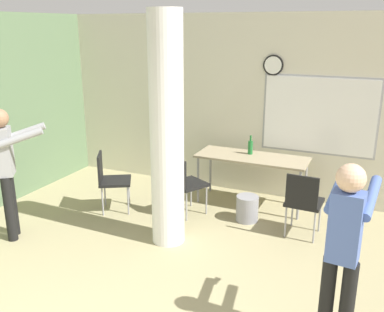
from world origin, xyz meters
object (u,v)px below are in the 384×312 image
at_px(bottle_on_table, 250,147).
at_px(chair_table_left, 185,181).
at_px(folding_table, 252,160).
at_px(chair_near_pillar, 110,177).
at_px(person_playing_side, 344,244).
at_px(person_watching_back, 7,164).
at_px(chair_table_right, 303,200).

xyz_separation_m(bottle_on_table, chair_table_left, (-0.69, -0.85, -0.36)).
height_order(folding_table, chair_near_pillar, chair_near_pillar).
height_order(folding_table, person_playing_side, person_playing_side).
distance_m(bottle_on_table, person_playing_side, 3.14).
height_order(bottle_on_table, chair_table_left, bottle_on_table).
height_order(bottle_on_table, person_watching_back, person_watching_back).
bearing_deg(folding_table, chair_table_left, -135.42).
bearing_deg(person_playing_side, bottle_on_table, 120.03).
bearing_deg(chair_table_left, chair_near_pillar, -164.05).
bearing_deg(person_watching_back, chair_table_left, 41.38).
distance_m(chair_table_right, chair_near_pillar, 2.72).
height_order(folding_table, chair_table_left, chair_table_left).
xyz_separation_m(chair_table_left, person_playing_side, (2.26, -1.87, 0.45)).
bearing_deg(person_playing_side, folding_table, 119.99).
distance_m(bottle_on_table, chair_table_right, 1.33).
relative_size(chair_table_right, person_playing_side, 0.53).
bearing_deg(person_playing_side, chair_near_pillar, 154.68).
bearing_deg(chair_table_left, person_playing_side, -39.54).
height_order(chair_near_pillar, person_watching_back, person_watching_back).
height_order(chair_table_left, person_watching_back, person_watching_back).
bearing_deg(chair_table_right, bottle_on_table, 138.33).
height_order(chair_table_right, person_watching_back, person_watching_back).
height_order(folding_table, bottle_on_table, bottle_on_table).
height_order(person_playing_side, person_watching_back, person_watching_back).
distance_m(folding_table, bottle_on_table, 0.21).
distance_m(chair_table_left, person_playing_side, 2.97).
bearing_deg(chair_table_right, folding_table, 140.15).
distance_m(chair_near_pillar, person_watching_back, 1.44).
bearing_deg(person_playing_side, chair_table_right, 108.15).
bearing_deg(chair_table_right, person_watching_back, -155.97).
bearing_deg(person_watching_back, bottle_on_table, 44.47).
distance_m(folding_table, chair_table_left, 1.08).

